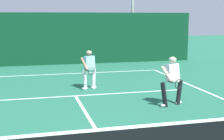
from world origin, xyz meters
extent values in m
cube|color=white|center=(0.00, 11.22, 0.00)|extent=(10.04, 0.10, 0.01)
cube|color=white|center=(0.00, 6.41, 0.00)|extent=(8.19, 0.10, 0.01)
cube|color=white|center=(0.00, 3.20, 0.00)|extent=(0.10, 6.40, 0.01)
cube|color=white|center=(0.00, 0.00, 0.94)|extent=(10.82, 0.03, 0.05)
cylinder|color=black|center=(3.20, 4.43, 0.41)|extent=(0.28, 0.21, 0.82)
cylinder|color=black|center=(2.57, 4.23, 0.41)|extent=(0.33, 0.23, 0.82)
ellipsoid|color=white|center=(3.20, 4.43, 0.04)|extent=(0.28, 0.19, 0.09)
ellipsoid|color=white|center=(2.57, 4.23, 0.04)|extent=(0.28, 0.19, 0.09)
cube|color=silver|center=(2.88, 4.33, 1.10)|extent=(0.50, 0.43, 0.60)
cylinder|color=beige|center=(3.11, 4.40, 1.07)|extent=(0.17, 0.14, 0.63)
cylinder|color=beige|center=(2.66, 4.26, 1.07)|extent=(0.26, 0.54, 0.48)
sphere|color=beige|center=(2.88, 4.33, 1.51)|extent=(0.22, 0.22, 0.22)
cylinder|color=white|center=(2.88, 4.33, 1.54)|extent=(0.30, 0.30, 0.04)
cylinder|color=black|center=(2.69, 4.00, 0.85)|extent=(0.11, 0.26, 0.03)
torus|color=black|center=(2.80, 3.68, 0.85)|extent=(0.29, 0.11, 0.29)
cylinder|color=silver|center=(0.92, 7.52, 0.39)|extent=(0.21, 0.20, 0.79)
cylinder|color=silver|center=(0.53, 7.36, 0.39)|extent=(0.23, 0.20, 0.79)
ellipsoid|color=white|center=(0.92, 7.52, 0.04)|extent=(0.28, 0.20, 0.09)
ellipsoid|color=white|center=(0.53, 7.36, 0.04)|extent=(0.28, 0.20, 0.09)
cube|color=#8CCCE0|center=(0.72, 7.44, 1.06)|extent=(0.47, 0.38, 0.56)
cylinder|color=#9E704C|center=(0.93, 7.53, 1.04)|extent=(0.19, 0.15, 0.61)
cylinder|color=#9E704C|center=(0.51, 7.36, 1.04)|extent=(0.27, 0.49, 0.49)
sphere|color=#9E704C|center=(0.72, 7.44, 1.46)|extent=(0.21, 0.21, 0.21)
cylinder|color=white|center=(0.72, 7.44, 1.50)|extent=(0.30, 0.30, 0.04)
cylinder|color=black|center=(0.56, 7.11, 0.83)|extent=(0.13, 0.25, 0.03)
torus|color=black|center=(0.69, 6.79, 0.83)|extent=(0.28, 0.13, 0.29)
cube|color=#0A3820|center=(0.00, 14.61, 1.56)|extent=(17.37, 0.12, 3.12)
camera|label=1|loc=(-1.63, -5.41, 2.91)|focal=53.02mm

